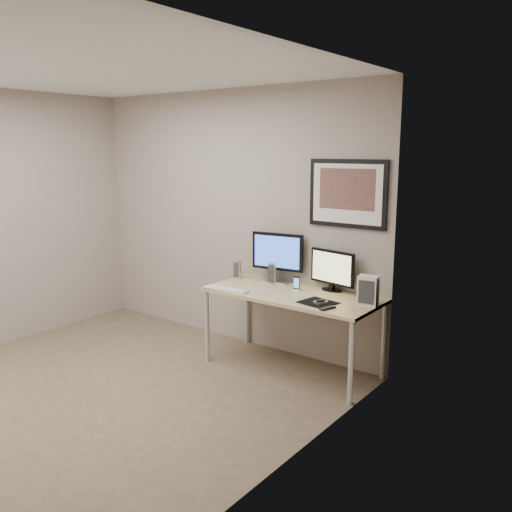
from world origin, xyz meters
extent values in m
plane|color=brown|center=(0.00, 0.00, 0.00)|extent=(3.60, 3.60, 0.00)
plane|color=white|center=(0.00, 0.00, 2.60)|extent=(3.60, 3.60, 0.00)
plane|color=gray|center=(0.00, 1.70, 1.30)|extent=(3.60, 0.00, 3.60)
plane|color=gray|center=(1.80, 0.00, 1.30)|extent=(0.00, 3.40, 3.40)
cube|color=tan|center=(1.00, 1.35, 0.71)|extent=(1.60, 0.70, 0.03)
cylinder|color=silver|center=(0.24, 1.04, 0.35)|extent=(0.04, 0.04, 0.70)
cylinder|color=silver|center=(0.24, 1.66, 0.35)|extent=(0.04, 0.04, 0.70)
cylinder|color=silver|center=(1.76, 1.04, 0.35)|extent=(0.04, 0.04, 0.70)
cylinder|color=silver|center=(1.76, 1.66, 0.35)|extent=(0.04, 0.04, 0.70)
cube|color=black|center=(1.35, 1.68, 1.62)|extent=(0.75, 0.03, 0.60)
cube|color=silver|center=(1.35, 1.67, 1.62)|extent=(0.67, 0.00, 0.52)
cube|color=#C56C1A|center=(1.35, 1.66, 1.66)|extent=(0.54, 0.00, 0.36)
cube|color=#BCBCC2|center=(0.66, 1.60, 0.74)|extent=(0.27, 0.20, 0.02)
cube|color=#BCBCC2|center=(0.66, 1.60, 0.80)|extent=(0.05, 0.04, 0.10)
cube|color=black|center=(0.66, 1.60, 1.03)|extent=(0.53, 0.11, 0.36)
cube|color=#2245A9|center=(0.66, 1.59, 1.03)|extent=(0.47, 0.07, 0.30)
cube|color=black|center=(1.25, 1.63, 0.74)|extent=(0.22, 0.14, 0.02)
cube|color=black|center=(1.25, 1.63, 0.77)|extent=(0.05, 0.04, 0.05)
cube|color=black|center=(1.25, 1.63, 0.95)|extent=(0.48, 0.11, 0.31)
cube|color=#C1C17D|center=(1.25, 1.62, 0.95)|extent=(0.43, 0.08, 0.27)
cylinder|color=#BCBCC2|center=(0.25, 1.51, 0.82)|extent=(0.08, 0.08, 0.18)
cylinder|color=#BCBCC2|center=(0.65, 1.54, 0.83)|extent=(0.10, 0.10, 0.20)
cube|color=black|center=(0.99, 1.44, 0.80)|extent=(0.08, 0.08, 0.13)
cube|color=#BABABF|center=(0.45, 1.07, 0.74)|extent=(0.47, 0.16, 0.02)
cube|color=black|center=(1.35, 1.22, 0.73)|extent=(0.33, 0.30, 0.00)
ellipsoid|color=black|center=(1.38, 1.20, 0.75)|extent=(0.09, 0.12, 0.04)
cube|color=black|center=(1.50, 1.11, 0.74)|extent=(0.08, 0.16, 0.02)
cube|color=silver|center=(1.71, 1.41, 0.85)|extent=(0.18, 0.15, 0.25)
camera|label=1|loc=(3.57, -2.62, 2.01)|focal=38.00mm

